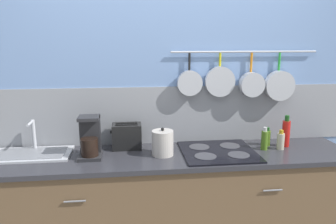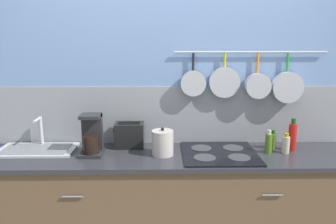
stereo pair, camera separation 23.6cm
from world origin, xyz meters
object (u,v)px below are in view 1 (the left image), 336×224
object	(u,v)px
toaster	(127,136)
bottle_sesame_oil	(281,141)
kettle	(163,143)
bottle_olive_oil	(264,140)
coffee_maker	(90,140)
bottle_cooking_wine	(267,137)
bottle_vinegar	(286,133)

from	to	relation	value
toaster	bottle_sesame_oil	world-z (taller)	toaster
kettle	bottle_olive_oil	xyz separation A→B (m)	(0.79, 0.03, -0.01)
bottle_olive_oil	bottle_sesame_oil	bearing A→B (deg)	-2.16
coffee_maker	bottle_sesame_oil	distance (m)	1.45
bottle_sesame_oil	kettle	bearing A→B (deg)	-178.71
kettle	bottle_olive_oil	world-z (taller)	kettle
bottle_cooking_wine	bottle_vinegar	world-z (taller)	bottle_vinegar
bottle_olive_oil	bottle_sesame_oil	world-z (taller)	bottle_olive_oil
kettle	bottle_sesame_oil	xyz separation A→B (m)	(0.92, 0.02, -0.02)
kettle	coffee_maker	bearing A→B (deg)	176.91
toaster	kettle	size ratio (longest dim) A/B	1.15
kettle	bottle_cooking_wine	xyz separation A→B (m)	(0.86, 0.12, -0.03)
toaster	bottle_sesame_oil	size ratio (longest dim) A/B	1.56
coffee_maker	bottle_sesame_oil	xyz separation A→B (m)	(1.45, -0.01, -0.06)
toaster	bottle_olive_oil	distance (m)	1.07
coffee_maker	bottle_vinegar	world-z (taller)	coffee_maker
bottle_olive_oil	bottle_sesame_oil	xyz separation A→B (m)	(0.13, -0.00, -0.01)
coffee_maker	bottle_cooking_wine	world-z (taller)	coffee_maker
toaster	bottle_olive_oil	bearing A→B (deg)	-8.46
kettle	bottle_cooking_wine	world-z (taller)	kettle
coffee_maker	toaster	size ratio (longest dim) A/B	1.26
coffee_maker	bottle_sesame_oil	size ratio (longest dim) A/B	1.96
bottle_sesame_oil	toaster	bearing A→B (deg)	172.22
coffee_maker	toaster	bearing A→B (deg)	30.33
bottle_cooking_wine	bottle_sesame_oil	bearing A→B (deg)	-56.99
toaster	bottle_sesame_oil	bearing A→B (deg)	-7.78
kettle	bottle_vinegar	size ratio (longest dim) A/B	0.83
bottle_cooking_wine	bottle_sesame_oil	world-z (taller)	bottle_sesame_oil
kettle	bottle_olive_oil	bearing A→B (deg)	1.85
toaster	bottle_vinegar	xyz separation A→B (m)	(1.26, -0.10, 0.01)
bottle_olive_oil	toaster	bearing A→B (deg)	171.54
coffee_maker	kettle	distance (m)	0.53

